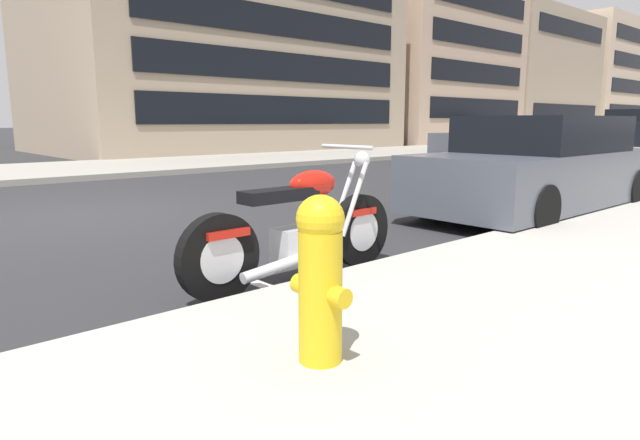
# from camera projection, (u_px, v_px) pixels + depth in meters

# --- Properties ---
(ground_plane) EXTENTS (260.00, 260.00, 0.00)m
(ground_plane) POSITION_uv_depth(u_px,v_px,m) (81.00, 217.00, 7.75)
(ground_plane) COLOR #28282B
(sidewalk_far_curb) EXTENTS (120.00, 5.00, 0.14)m
(sidewalk_far_curb) POSITION_uv_depth(u_px,v_px,m) (338.00, 155.00, 20.93)
(sidewalk_far_curb) COLOR gray
(sidewalk_far_curb) RESTS_ON ground
(parking_stall_stripe) EXTENTS (0.12, 2.20, 0.01)m
(parking_stall_stripe) POSITION_uv_depth(u_px,v_px,m) (244.00, 278.00, 4.69)
(parking_stall_stripe) COLOR silver
(parking_stall_stripe) RESTS_ON ground
(parked_motorcycle) EXTENTS (2.21, 0.62, 1.14)m
(parked_motorcycle) POSITION_uv_depth(u_px,v_px,m) (299.00, 230.00, 4.54)
(parked_motorcycle) COLOR black
(parked_motorcycle) RESTS_ON ground
(parked_car_far_down_curb) EXTENTS (4.50, 1.81, 1.42)m
(parked_car_far_down_curb) POSITION_uv_depth(u_px,v_px,m) (539.00, 168.00, 7.89)
(parked_car_far_down_curb) COLOR #4C515B
(parked_car_far_down_curb) RESTS_ON ground
(parked_car_across_street) EXTENTS (4.56, 1.91, 1.31)m
(parked_car_across_street) POSITION_uv_depth(u_px,v_px,m) (637.00, 156.00, 11.60)
(parked_car_across_street) COLOR beige
(parked_car_across_street) RESTS_ON ground
(car_opposite_curb) EXTENTS (4.70, 1.82, 1.44)m
(car_opposite_curb) POSITION_uv_depth(u_px,v_px,m) (482.00, 139.00, 21.38)
(car_opposite_curb) COLOR #4C515B
(car_opposite_curb) RESTS_ON ground
(fire_hydrant) EXTENTS (0.24, 0.36, 0.85)m
(fire_hydrant) POSITION_uv_depth(u_px,v_px,m) (320.00, 275.00, 2.68)
(fire_hydrant) COLOR gold
(fire_hydrant) RESTS_ON sidewalk_near_curb
(townhouse_mid_block) EXTENTS (14.90, 11.03, 8.17)m
(townhouse_mid_block) POSITION_uv_depth(u_px,v_px,m) (213.00, 62.00, 25.43)
(townhouse_mid_block) COLOR tan
(townhouse_mid_block) RESTS_ON ground
(townhouse_far_uphill) EXTENTS (10.55, 9.76, 9.45)m
(townhouse_far_uphill) POSITION_uv_depth(u_px,v_px,m) (412.00, 67.00, 33.96)
(townhouse_far_uphill) COLOR tan
(townhouse_far_uphill) RESTS_ON ground
(townhouse_corner_block) EXTENTS (11.43, 11.15, 9.05)m
(townhouse_corner_block) POSITION_uv_depth(u_px,v_px,m) (497.00, 80.00, 41.90)
(townhouse_corner_block) COLOR tan
(townhouse_corner_block) RESTS_ON ground
(townhouse_near_left) EXTENTS (12.02, 8.65, 9.97)m
(townhouse_near_left) POSITION_uv_depth(u_px,v_px,m) (584.00, 81.00, 49.21)
(townhouse_near_left) COLOR beige
(townhouse_near_left) RESTS_ON ground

